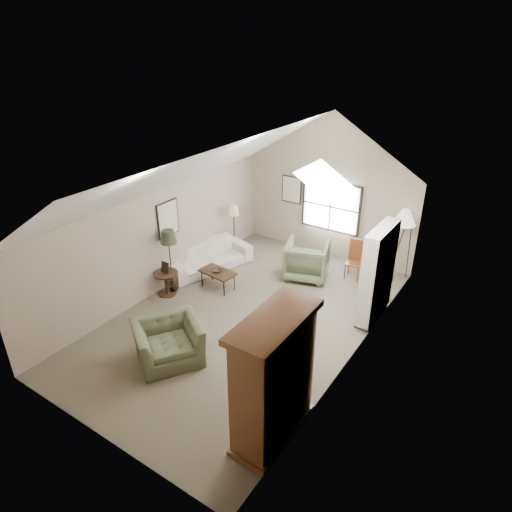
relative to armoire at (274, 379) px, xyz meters
The scene contains 18 objects.
room_shell 3.87m from the armoire, 132.25° to the left, with size 5.01×8.01×4.00m.
window 6.70m from the armoire, 108.11° to the left, with size 1.72×0.08×1.42m, color black.
skylight 4.02m from the armoire, 104.93° to the left, with size 0.80×1.20×0.52m, color white, non-canonical shape.
wall_art 5.98m from the armoire, 133.09° to the left, with size 1.97×3.71×0.88m.
armoire is the anchor object (origin of this frame).
tv_alcove 4.00m from the armoire, 87.71° to the left, with size 0.32×1.30×2.10m, color white.
media_console 4.08m from the armoire, 88.00° to the left, with size 0.34×1.18×0.60m, color #382316.
tv_panel 4.01m from the armoire, 88.00° to the left, with size 0.05×0.90×0.55m, color black.
sofa 5.84m from the armoire, 139.16° to the left, with size 2.37×0.93×0.69m, color beige.
armchair_near 2.76m from the armoire, behind, with size 1.24×1.09×0.81m, color #5A6144.
armchair_far 5.26m from the armoire, 112.11° to the left, with size 1.05×1.09×0.99m, color #67714F.
coffee_table 4.78m from the armoire, 138.61° to the left, with size 0.91×0.50×0.46m, color #322414.
bowl 4.74m from the armoire, 138.61° to the left, with size 0.22×0.22×0.05m, color #322014.
side_table 4.96m from the armoire, 153.47° to the left, with size 0.59×0.59×0.59m, color #351F15.
side_chair 5.58m from the armoire, 99.62° to the left, with size 0.40×0.40×1.02m, color brown.
tripod_lamp 6.10m from the armoire, 89.81° to the left, with size 0.56×0.56×1.92m, color silver, non-canonical shape.
dark_lamp 5.00m from the armoire, 151.42° to the left, with size 0.40×0.40×1.66m, color #252B1E, non-canonical shape.
tan_lamp 6.65m from the armoire, 131.29° to the left, with size 0.30×0.30×1.49m, color tan, non-canonical shape.
Camera 1 is at (4.90, -6.98, 5.89)m, focal length 32.00 mm.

